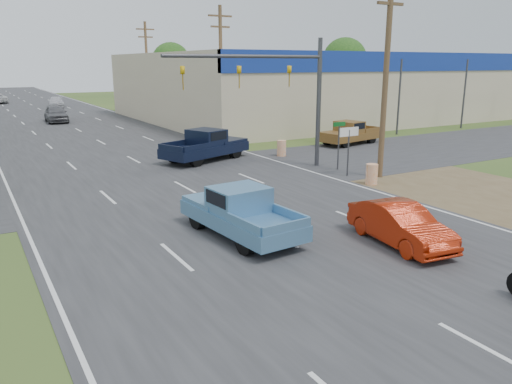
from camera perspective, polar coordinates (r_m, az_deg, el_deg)
ground at (r=11.63m, az=25.14°, el=-16.17°), size 200.00×200.00×0.00m
main_road at (r=46.50m, az=-19.63°, el=6.68°), size 15.00×180.00×0.02m
cross_road at (r=25.52m, az=-9.87°, el=1.47°), size 120.00×10.00×0.02m
dirt_verge at (r=25.55m, az=21.02°, el=0.72°), size 8.00×18.00×0.01m
big_box_store at (r=60.88m, az=11.73°, el=12.00°), size 50.00×28.10×6.60m
utility_pole_1 at (r=25.80m, az=14.65°, el=13.27°), size 2.00×0.28×10.00m
utility_pole_2 at (r=40.61m, az=-4.03°, el=13.98°), size 2.00×0.28×10.00m
utility_pole_3 at (r=57.29m, az=-12.34°, el=13.83°), size 2.00×0.28×10.00m
tree_3 at (r=98.62m, az=10.08°, el=14.60°), size 8.40×8.40×10.40m
tree_5 at (r=107.52m, az=-9.68°, el=14.42°), size 7.98×7.98×9.88m
barrel_0 at (r=24.58m, az=13.09°, el=1.99°), size 0.56×0.56×1.00m
barrel_1 at (r=31.38m, az=2.94°, el=5.01°), size 0.56×0.56×1.00m
lane_sign at (r=25.92m, az=10.56°, el=5.90°), size 1.20×0.08×2.52m
street_name_sign at (r=27.47m, az=9.44°, el=5.81°), size 0.80×0.08×2.61m
signal_mast at (r=26.62m, az=2.55°, el=12.63°), size 9.12×0.40×7.00m
red_convertible at (r=16.60m, az=16.16°, el=-3.64°), size 1.92×4.18×1.33m
blue_pickup at (r=16.79m, az=-1.99°, el=-2.18°), size 2.35×5.21×1.68m
navy_pickup at (r=30.11m, az=-5.64°, el=5.40°), size 6.02×4.05×1.86m
brown_pickup at (r=36.52m, az=10.56°, el=6.67°), size 5.30×2.86×1.67m
distant_car_grey at (r=53.46m, az=-21.90°, el=8.28°), size 2.18×4.93×1.65m
distant_car_silver at (r=71.94m, az=-21.90°, el=9.50°), size 2.48×4.87×1.35m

